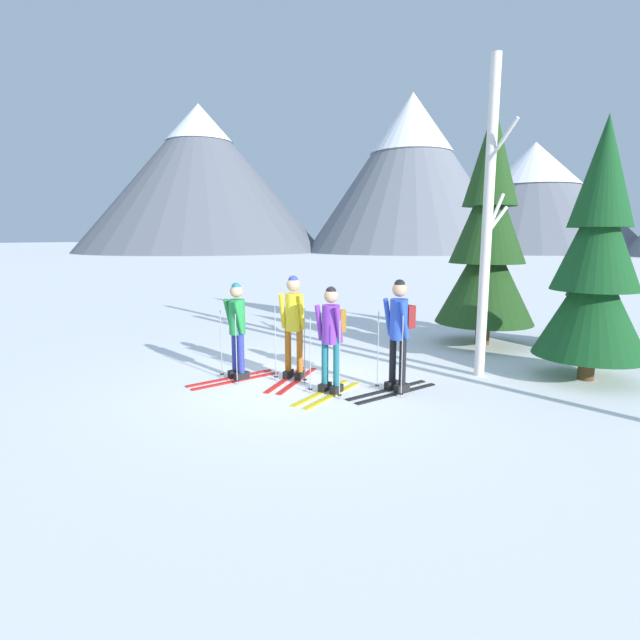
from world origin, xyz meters
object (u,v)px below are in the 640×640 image
(skier_in_yellow, at_px, (293,322))
(pine_tree_mid, at_px, (488,239))
(birch_tree_slender, at_px, (488,221))
(skier_in_green, at_px, (237,327))
(skier_in_blue, at_px, (399,328))
(pine_tree_near, at_px, (596,263))
(pine_tree_far, at_px, (593,281))
(skier_in_purple, at_px, (331,334))

(skier_in_yellow, relative_size, pine_tree_mid, 0.34)
(pine_tree_mid, height_order, birch_tree_slender, birch_tree_slender)
(skier_in_green, xyz_separation_m, birch_tree_slender, (4.06, 1.51, 1.81))
(birch_tree_slender, bearing_deg, skier_in_green, -159.59)
(skier_in_blue, distance_m, birch_tree_slender, 2.54)
(pine_tree_near, bearing_deg, pine_tree_mid, 124.05)
(skier_in_green, distance_m, skier_in_yellow, 0.99)
(pine_tree_far, distance_m, birch_tree_slender, 3.90)
(pine_tree_near, height_order, pine_tree_mid, pine_tree_mid)
(birch_tree_slender, bearing_deg, pine_tree_near, 8.51)
(skier_in_purple, xyz_separation_m, pine_tree_near, (4.07, 2.03, 1.06))
(skier_in_green, bearing_deg, pine_tree_far, 34.65)
(skier_in_green, height_order, skier_in_purple, skier_in_purple)
(skier_in_blue, xyz_separation_m, birch_tree_slender, (1.28, 1.37, 1.71))
(skier_in_green, relative_size, birch_tree_slender, 0.31)
(pine_tree_near, bearing_deg, skier_in_purple, -153.48)
(skier_in_yellow, height_order, birch_tree_slender, birch_tree_slender)
(skier_in_yellow, xyz_separation_m, pine_tree_mid, (3.21, 3.98, 1.42))
(skier_in_green, distance_m, pine_tree_mid, 6.15)
(skier_in_yellow, distance_m, skier_in_purple, 1.00)
(birch_tree_slender, bearing_deg, pine_tree_mid, 88.21)
(skier_in_green, bearing_deg, pine_tree_mid, 45.89)
(skier_in_green, distance_m, birch_tree_slender, 4.70)
(skier_in_blue, xyz_separation_m, pine_tree_mid, (1.37, 4.14, 1.40))
(skier_in_yellow, relative_size, skier_in_blue, 1.00)
(skier_in_yellow, height_order, pine_tree_far, pine_tree_far)
(skier_in_yellow, bearing_deg, skier_in_blue, -4.79)
(skier_in_green, xyz_separation_m, pine_tree_mid, (4.15, 4.28, 1.50))
(pine_tree_far, relative_size, birch_tree_slender, 0.62)
(skier_in_green, bearing_deg, birch_tree_slender, 20.41)
(skier_in_blue, height_order, birch_tree_slender, birch_tree_slender)
(pine_tree_far, bearing_deg, skier_in_purple, -134.67)
(pine_tree_far, bearing_deg, skier_in_blue, -130.15)
(skier_in_blue, height_order, pine_tree_mid, pine_tree_mid)
(pine_tree_far, xyz_separation_m, birch_tree_slender, (-2.32, -2.90, 1.21))
(skier_in_yellow, distance_m, birch_tree_slender, 3.77)
(skier_in_blue, bearing_deg, skier_in_yellow, 175.21)
(skier_in_yellow, xyz_separation_m, pine_tree_near, (4.90, 1.48, 1.02))
(pine_tree_far, bearing_deg, skier_in_green, -145.35)
(skier_in_blue, bearing_deg, pine_tree_near, 28.15)
(pine_tree_mid, xyz_separation_m, birch_tree_slender, (-0.09, -2.77, 0.31))
(birch_tree_slender, bearing_deg, pine_tree_far, 51.33)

